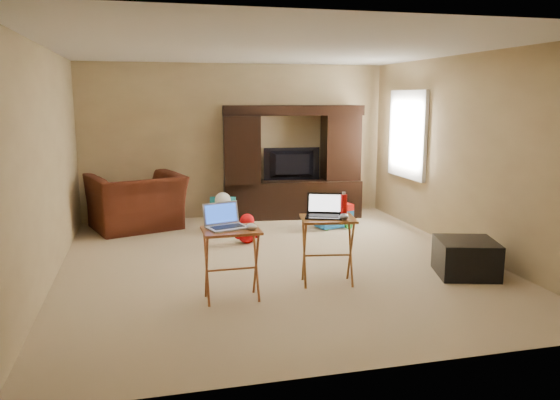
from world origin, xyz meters
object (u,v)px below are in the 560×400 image
object	(u,v)px
entertainment_center	(292,162)
tray_table_left	(232,265)
recliner	(137,202)
water_bottle	(344,205)
tray_table_right	(328,251)
mouse_left	(252,227)
television	(293,164)
plush_toy	(247,228)
child_rocker	(224,215)
laptop_left	(227,216)
laptop_right	(324,206)
ottoman	(466,258)
push_toy	(334,214)
mouse_right	(344,217)

from	to	relation	value
entertainment_center	tray_table_left	size ratio (longest dim) A/B	3.16
recliner	water_bottle	size ratio (longest dim) A/B	5.75
tray_table_right	water_bottle	bearing A→B (deg)	31.26
recliner	mouse_left	xyz separation A→B (m)	(1.11, -3.33, 0.33)
entertainment_center	television	distance (m)	0.05
tray_table_left	plush_toy	bearing A→B (deg)	74.84
child_rocker	water_bottle	distance (m)	2.69
laptop_left	laptop_right	bearing A→B (deg)	-5.37
ottoman	tray_table_right	distance (m)	1.61
plush_toy	laptop_right	bearing A→B (deg)	-75.07
push_toy	mouse_left	distance (m)	3.30
plush_toy	mouse_left	xyz separation A→B (m)	(-0.34, -2.12, 0.53)
ottoman	tray_table_left	bearing A→B (deg)	-177.46
ottoman	television	bearing A→B (deg)	107.72
ottoman	laptop_left	bearing A→B (deg)	-178.13
laptop_left	mouse_left	distance (m)	0.26
recliner	tray_table_right	world-z (taller)	recliner
child_rocker	tray_table_right	size ratio (longest dim) A/B	0.71
television	laptop_right	size ratio (longest dim) A/B	2.47
plush_toy	ottoman	xyz separation A→B (m)	(2.12, -1.93, -0.01)
tray_table_left	tray_table_right	size ratio (longest dim) A/B	0.98
tray_table_right	laptop_right	xyz separation A→B (m)	(-0.04, 0.02, 0.48)
ottoman	laptop_right	distance (m)	1.76
child_rocker	laptop_right	world-z (taller)	laptop_right
entertainment_center	push_toy	distance (m)	1.23
plush_toy	tray_table_left	world-z (taller)	tray_table_left
television	mouse_right	bearing A→B (deg)	88.85
water_bottle	television	bearing A→B (deg)	84.43
plush_toy	push_toy	world-z (taller)	same
television	laptop_left	distance (m)	3.83
recliner	entertainment_center	bearing A→B (deg)	167.96
tray_table_left	water_bottle	world-z (taller)	water_bottle
entertainment_center	ottoman	size ratio (longest dim) A/B	3.61
tray_table_right	laptop_right	world-z (taller)	laptop_right
entertainment_center	child_rocker	xyz separation A→B (m)	(-1.25, -0.79, -0.66)
television	plush_toy	xyz separation A→B (m)	(-1.04, -1.46, -0.67)
television	laptop_left	xyz separation A→B (m)	(-1.60, -3.48, -0.05)
recliner	child_rocker	world-z (taller)	recliner
television	tray_table_right	world-z (taller)	television
mouse_right	water_bottle	bearing A→B (deg)	70.71
mouse_left	water_bottle	distance (m)	1.13
laptop_right	water_bottle	size ratio (longest dim) A/B	1.70
laptop_right	water_bottle	distance (m)	0.25
recliner	laptop_right	xyz separation A→B (m)	(1.94, -3.03, 0.43)
plush_toy	mouse_right	world-z (taller)	mouse_right
entertainment_center	water_bottle	bearing A→B (deg)	-89.11
push_toy	water_bottle	size ratio (longest dim) A/B	2.49
recliner	laptop_right	distance (m)	3.62
mouse_left	push_toy	bearing A→B (deg)	56.32
recliner	laptop_right	world-z (taller)	laptop_right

